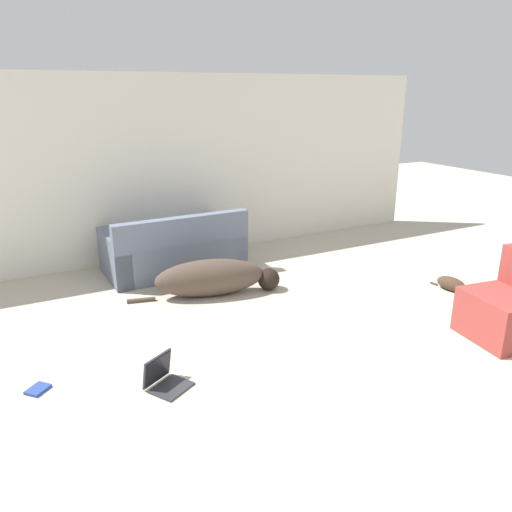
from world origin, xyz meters
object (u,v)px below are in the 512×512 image
Objects in this scene: couch at (174,250)px; side_chair at (507,310)px; dog at (214,278)px; book_blue at (38,389)px; cat at (453,285)px; laptop_open at (163,377)px.

side_chair is at bearing 122.61° from couch.
side_chair reaches higher than couch.
dog is 2.29m from book_blue.
side_chair is at bearing -35.39° from cat.
cat is (2.64, -2.18, -0.19)m from couch.
laptop_open is 0.98m from book_blue.
couch is at bearing 48.92° from book_blue.
side_chair reaches higher than book_blue.
couch reaches higher than cat.
side_chair is (-0.49, -1.03, 0.20)m from cat.
laptop_open reaches higher than cat.
book_blue is 4.15m from side_chair.
dog is at bearing -129.90° from side_chair.
book_blue is at bearing -100.82° from cat.
laptop_open is 0.49× the size of side_chair.
dog is 3.00m from side_chair.
couch reaches higher than laptop_open.
book_blue is (-1.98, -1.13, -0.19)m from dog.
laptop_open is 3.19m from side_chair.
laptop_open is at bearing 67.95° from couch.
couch is 8.14× the size of book_blue.
cat is at bearing 162.57° from side_chair.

